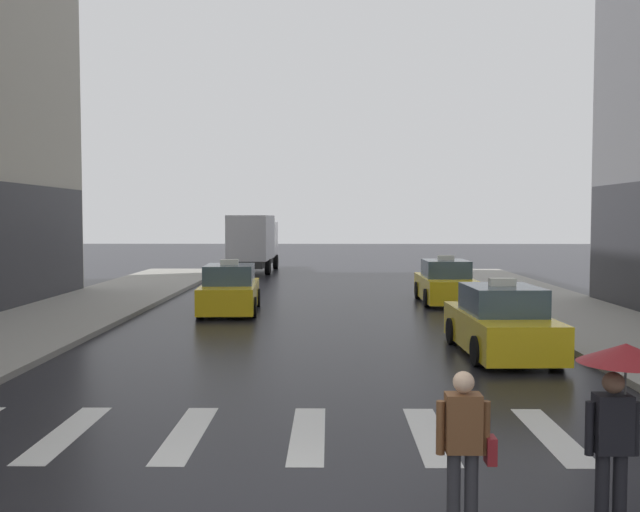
% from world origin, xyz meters
% --- Properties ---
extents(crosswalk_markings, '(11.30, 2.80, 0.01)m').
position_xyz_m(crosswalk_markings, '(-0.00, 3.00, 0.00)').
color(crosswalk_markings, silver).
rests_on(crosswalk_markings, ground).
extents(taxi_lead, '(2.03, 4.59, 1.80)m').
position_xyz_m(taxi_lead, '(4.34, 9.19, 0.72)').
color(taxi_lead, yellow).
rests_on(taxi_lead, ground).
extents(taxi_second, '(2.12, 4.63, 1.80)m').
position_xyz_m(taxi_second, '(-3.08, 16.53, 0.72)').
color(taxi_second, yellow).
rests_on(taxi_second, ground).
extents(taxi_third, '(1.94, 4.54, 1.80)m').
position_xyz_m(taxi_third, '(4.69, 19.30, 0.72)').
color(taxi_third, yellow).
rests_on(taxi_third, ground).
extents(box_truck, '(2.39, 7.58, 3.35)m').
position_xyz_m(box_truck, '(-4.14, 33.87, 1.85)').
color(box_truck, '#2D2D2D').
rests_on(box_truck, ground).
extents(pedestrian_with_umbrella, '(0.96, 0.96, 1.94)m').
position_xyz_m(pedestrian_with_umbrella, '(3.27, -0.20, 1.52)').
color(pedestrian_with_umbrella, black).
rests_on(pedestrian_with_umbrella, ground).
extents(pedestrian_with_handbag, '(0.60, 0.24, 1.65)m').
position_xyz_m(pedestrian_with_handbag, '(1.69, -0.19, 0.93)').
color(pedestrian_with_handbag, '#333338').
rests_on(pedestrian_with_handbag, ground).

